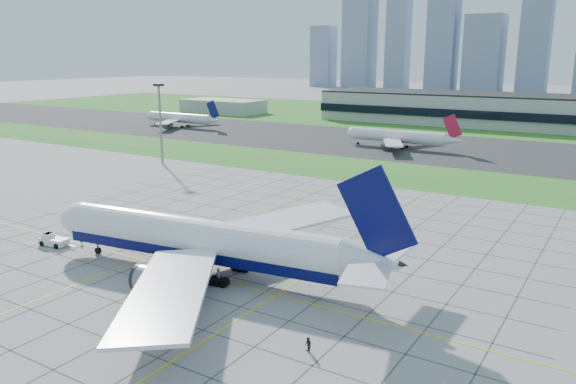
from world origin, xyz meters
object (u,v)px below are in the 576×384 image
at_px(light_mast, 160,114).
at_px(crew_near, 81,240).
at_px(crew_far, 308,345).
at_px(airliner, 203,241).
at_px(pushback_tug, 53,240).
at_px(distant_jet_1, 399,136).
at_px(distant_jet_0, 181,118).

relative_size(light_mast, crew_near, 14.76).
distance_m(light_mast, crew_far, 128.29).
height_order(airliner, pushback_tug, airliner).
distance_m(crew_near, crew_far, 56.52).
height_order(airliner, crew_near, airliner).
xyz_separation_m(crew_near, distant_jet_1, (8.57, 137.91, 3.62)).
distance_m(pushback_tug, crew_far, 59.76).
bearing_deg(light_mast, airliner, -41.93).
relative_size(crew_near, crew_far, 0.90).
height_order(pushback_tug, distant_jet_0, distant_jet_0).
height_order(distant_jet_0, distant_jet_1, same).
height_order(light_mast, crew_near, light_mast).
distance_m(light_mast, airliner, 99.41).
relative_size(light_mast, distant_jet_0, 0.58).
height_order(light_mast, airliner, light_mast).
bearing_deg(light_mast, crew_near, -56.20).
distance_m(crew_near, distant_jet_0, 179.09).
relative_size(airliner, crew_near, 36.83).
bearing_deg(crew_far, distant_jet_1, 145.39).
distance_m(airliner, pushback_tug, 33.12).
height_order(light_mast, pushback_tug, light_mast).
bearing_deg(crew_near, pushback_tug, 140.72).
relative_size(light_mast, airliner, 0.40).
relative_size(crew_near, distant_jet_0, 0.04).
relative_size(crew_far, distant_jet_0, 0.04).
distance_m(distant_jet_0, distant_jet_1, 115.73).
distance_m(airliner, distant_jet_0, 196.86).
height_order(light_mast, crew_far, light_mast).
xyz_separation_m(light_mast, pushback_tug, (40.98, -70.24, -15.21)).
bearing_deg(distant_jet_0, crew_near, -53.29).
relative_size(light_mast, crew_far, 13.33).
distance_m(pushback_tug, distant_jet_0, 179.46).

